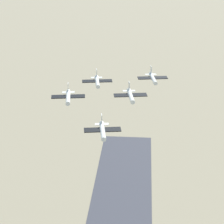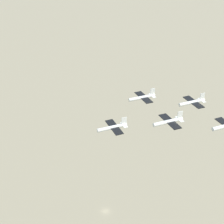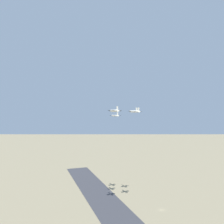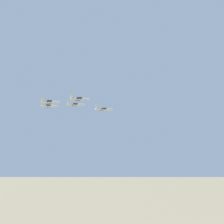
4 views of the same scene
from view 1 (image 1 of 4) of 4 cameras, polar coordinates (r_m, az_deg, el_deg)
name	(u,v)px [view 1 (image 1 of 4)]	position (r m, az deg, el deg)	size (l,w,h in m)	color
jet_0	(103,130)	(117.65, -1.25, -2.36)	(10.32, 10.82, 3.61)	silver
jet_1	(130,95)	(131.55, 2.43, 2.21)	(10.32, 10.82, 3.61)	silver
jet_2	(68,97)	(130.74, -5.75, 2.01)	(10.32, 10.82, 3.61)	silver
jet_3	(153,78)	(147.68, 5.34, 4.46)	(10.32, 10.82, 3.61)	silver
jet_4	(97,81)	(146.00, -1.95, 4.06)	(10.32, 10.82, 3.61)	silver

